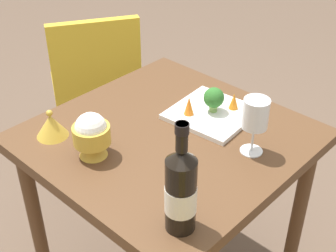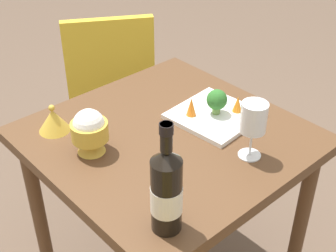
{
  "view_description": "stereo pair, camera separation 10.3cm",
  "coord_description": "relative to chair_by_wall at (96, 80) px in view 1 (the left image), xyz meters",
  "views": [
    {
      "loc": [
        0.89,
        0.84,
        1.59
      ],
      "look_at": [
        0.0,
        0.0,
        0.77
      ],
      "focal_mm": 50.7,
      "sensor_mm": 36.0,
      "label": 1
    },
    {
      "loc": [
        0.82,
        0.91,
        1.59
      ],
      "look_at": [
        0.0,
        0.0,
        0.77
      ],
      "focal_mm": 50.7,
      "sensor_mm": 36.0,
      "label": 2
    }
  ],
  "objects": [
    {
      "name": "carrot_garnish_left",
      "position": [
        0.07,
        0.84,
        0.25
      ],
      "size": [
        0.03,
        0.03,
        0.06
      ],
      "color": "orange",
      "rests_on": "serving_plate"
    },
    {
      "name": "broccoli_floret",
      "position": [
        0.13,
        0.8,
        0.28
      ],
      "size": [
        0.07,
        0.07,
        0.09
      ],
      "color": "#729E4C",
      "rests_on": "serving_plate"
    },
    {
      "name": "dining_table",
      "position": [
        0.32,
        0.76,
        0.11
      ],
      "size": [
        0.79,
        0.79,
        0.74
      ],
      "color": "brown",
      "rests_on": "ground_plane"
    },
    {
      "name": "carrot_garnish_right",
      "position": [
        0.2,
        0.75,
        0.26
      ],
      "size": [
        0.03,
        0.03,
        0.06
      ],
      "color": "orange",
      "rests_on": "serving_plate"
    },
    {
      "name": "rice_bowl_lid",
      "position": [
        0.57,
        0.51,
        0.25
      ],
      "size": [
        0.1,
        0.1,
        0.09
      ],
      "color": "gold",
      "rests_on": "dining_table"
    },
    {
      "name": "serving_plate",
      "position": [
        0.14,
        0.8,
        0.22
      ],
      "size": [
        0.27,
        0.27,
        0.02
      ],
      "rotation": [
        0.0,
        0.0,
        0.09
      ],
      "color": "white",
      "rests_on": "dining_table"
    },
    {
      "name": "chair_by_wall",
      "position": [
        0.0,
        0.0,
        0.0
      ],
      "size": [
        0.55,
        0.55,
        0.85
      ],
      "rotation": [
        0.0,
        0.0,
        2.6
      ],
      "color": "gold",
      "rests_on": "ground_plane"
    },
    {
      "name": "wine_glass",
      "position": [
        0.21,
        1.01,
        0.34
      ],
      "size": [
        0.08,
        0.08,
        0.18
      ],
      "color": "white",
      "rests_on": "dining_table"
    },
    {
      "name": "wine_bottle",
      "position": [
        0.59,
        1.06,
        0.33
      ],
      "size": [
        0.08,
        0.08,
        0.3
      ],
      "color": "black",
      "rests_on": "dining_table"
    },
    {
      "name": "rice_bowl",
      "position": [
        0.55,
        0.68,
        0.29
      ],
      "size": [
        0.11,
        0.11,
        0.14
      ],
      "color": "gold",
      "rests_on": "dining_table"
    }
  ]
}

